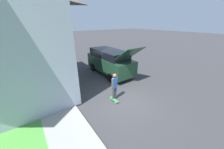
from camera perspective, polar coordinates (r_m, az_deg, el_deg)
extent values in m
plane|color=#333335|center=(7.96, 5.74, -11.64)|extent=(120.00, 120.00, 0.00)
cube|color=gray|center=(11.74, -28.74, -2.28)|extent=(1.80, 80.00, 0.10)
cylinder|color=brown|center=(8.72, -38.98, -0.13)|extent=(0.36, 0.36, 3.53)
cylinder|color=brown|center=(18.99, -39.40, 11.10)|extent=(0.36, 0.36, 4.28)
sphere|color=#38752D|center=(18.86, -41.88, 20.09)|extent=(3.40, 3.40, 3.40)
cube|color=#193823|center=(11.43, -1.01, 5.01)|extent=(1.98, 5.01, 1.24)
cube|color=black|center=(11.27, -1.41, 9.68)|extent=(1.82, 3.91, 0.63)
cylinder|color=black|center=(12.43, -8.70, 3.36)|extent=(0.24, 0.74, 0.74)
cylinder|color=black|center=(13.34, -1.45, 5.01)|extent=(0.24, 0.74, 0.74)
cylinder|color=black|center=(9.95, -0.37, -1.53)|extent=(0.24, 0.74, 0.74)
cylinder|color=black|center=(11.06, 7.67, 0.88)|extent=(0.24, 0.74, 0.74)
cube|color=#193823|center=(9.12, 8.26, 9.57)|extent=(1.74, 1.40, 1.00)
cube|color=navy|center=(19.70, -24.47, 9.46)|extent=(1.78, 4.13, 0.67)
cube|color=black|center=(19.49, -24.69, 11.08)|extent=(1.57, 2.15, 0.52)
cylinder|color=black|center=(20.80, -27.43, 8.89)|extent=(0.20, 0.60, 0.60)
cylinder|color=black|center=(21.11, -22.84, 9.85)|extent=(0.20, 0.60, 0.60)
cylinder|color=black|center=(18.41, -26.08, 7.56)|extent=(0.20, 0.60, 0.60)
cylinder|color=black|center=(18.75, -20.94, 8.64)|extent=(0.20, 0.60, 0.60)
cylinder|color=#38383D|center=(7.75, 0.61, -8.89)|extent=(0.13, 0.13, 0.83)
cylinder|color=#38383D|center=(7.84, 1.63, -8.50)|extent=(0.13, 0.13, 0.83)
cube|color=#1E4C93|center=(7.43, 1.17, -3.87)|extent=(0.25, 0.20, 0.64)
sphere|color=brown|center=(7.23, 1.20, -0.53)|extent=(0.23, 0.23, 0.23)
cylinder|color=brown|center=(7.33, 0.16, -3.96)|extent=(0.09, 0.09, 0.57)
cylinder|color=brown|center=(7.50, 2.15, -3.31)|extent=(0.09, 0.09, 0.57)
cube|color=#337F3D|center=(7.84, 0.93, -11.33)|extent=(0.20, 0.77, 0.02)
cylinder|color=silver|center=(7.99, -0.63, -11.13)|extent=(0.03, 0.06, 0.06)
cylinder|color=silver|center=(8.08, 0.43, -10.71)|extent=(0.03, 0.06, 0.06)
cylinder|color=silver|center=(7.68, 1.45, -12.74)|extent=(0.03, 0.06, 0.06)
cylinder|color=silver|center=(7.77, 2.54, -12.28)|extent=(0.03, 0.06, 0.06)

